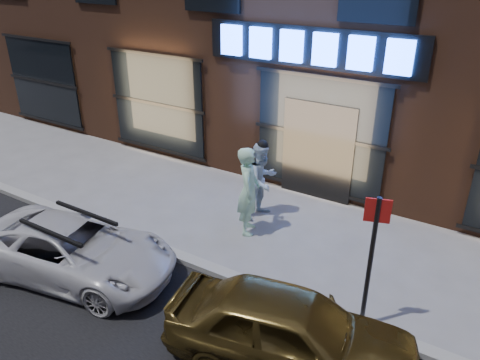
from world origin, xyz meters
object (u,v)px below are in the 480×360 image
(man_cap, at_px, (262,180))
(white_suv, at_px, (74,250))
(man_bowtie, at_px, (249,191))
(sign_post, at_px, (372,253))
(gold_sedan, at_px, (291,331))

(man_cap, relative_size, white_suv, 0.46)
(white_suv, bearing_deg, man_cap, -37.05)
(man_bowtie, xyz_separation_m, man_cap, (-0.10, 0.76, -0.09))
(man_bowtie, height_order, man_cap, man_bowtie)
(sign_post, bearing_deg, gold_sedan, -134.73)
(man_cap, relative_size, sign_post, 0.75)
(man_bowtie, height_order, gold_sedan, man_bowtie)
(sign_post, bearing_deg, man_cap, 125.91)
(white_suv, xyz_separation_m, gold_sedan, (4.37, 0.16, 0.08))
(man_cap, distance_m, gold_sedan, 4.40)
(man_cap, bearing_deg, man_bowtie, -157.48)
(man_bowtie, bearing_deg, man_cap, -17.35)
(gold_sedan, distance_m, sign_post, 1.68)
(man_bowtie, distance_m, gold_sedan, 3.74)
(man_cap, distance_m, sign_post, 3.94)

